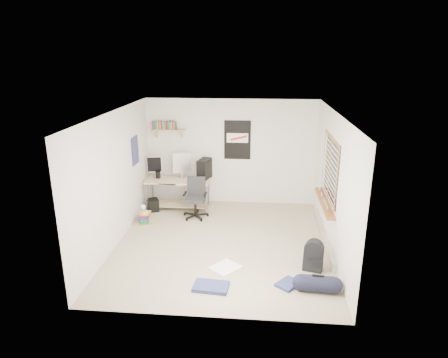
# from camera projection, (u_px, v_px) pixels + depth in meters

# --- Properties ---
(floor) EXTENTS (4.00, 4.50, 0.01)m
(floor) POSITION_uv_depth(u_px,v_px,m) (222.00, 243.00, 7.67)
(floor) COLOR gray
(floor) RESTS_ON ground
(ceiling) EXTENTS (4.00, 4.50, 0.01)m
(ceiling) POSITION_uv_depth(u_px,v_px,m) (222.00, 113.00, 6.91)
(ceiling) COLOR white
(ceiling) RESTS_ON ground
(back_wall) EXTENTS (4.00, 0.01, 2.50)m
(back_wall) POSITION_uv_depth(u_px,v_px,m) (231.00, 152.00, 9.43)
(back_wall) COLOR silver
(back_wall) RESTS_ON ground
(left_wall) EXTENTS (0.01, 4.50, 2.50)m
(left_wall) POSITION_uv_depth(u_px,v_px,m) (116.00, 179.00, 7.46)
(left_wall) COLOR silver
(left_wall) RESTS_ON ground
(right_wall) EXTENTS (0.01, 4.50, 2.50)m
(right_wall) POSITION_uv_depth(u_px,v_px,m) (334.00, 185.00, 7.12)
(right_wall) COLOR silver
(right_wall) RESTS_ON ground
(desk) EXTENTS (1.54, 0.81, 0.68)m
(desk) POSITION_uv_depth(u_px,v_px,m) (178.00, 193.00, 9.32)
(desk) COLOR #C6B689
(desk) RESTS_ON floor
(monitor_left) EXTENTS (0.36, 0.16, 0.39)m
(monitor_left) POSITION_uv_depth(u_px,v_px,m) (155.00, 170.00, 9.33)
(monitor_left) COLOR #B9B8BD
(monitor_left) RESTS_ON desk
(monitor_right) EXTENTS (0.44, 0.24, 0.47)m
(monitor_right) POSITION_uv_depth(u_px,v_px,m) (182.00, 169.00, 9.29)
(monitor_right) COLOR #99989D
(monitor_right) RESTS_ON desk
(pc_tower) EXTENTS (0.32, 0.50, 0.48)m
(pc_tower) POSITION_uv_depth(u_px,v_px,m) (204.00, 169.00, 9.23)
(pc_tower) COLOR black
(pc_tower) RESTS_ON desk
(keyboard) EXTENTS (0.45, 0.19, 0.02)m
(keyboard) POSITION_uv_depth(u_px,v_px,m) (167.00, 183.00, 8.98)
(keyboard) COLOR black
(keyboard) RESTS_ON desk
(speaker_left) EXTENTS (0.10, 0.10, 0.18)m
(speaker_left) POSITION_uv_depth(u_px,v_px,m) (158.00, 175.00, 9.29)
(speaker_left) COLOR black
(speaker_left) RESTS_ON desk
(speaker_right) EXTENTS (0.10, 0.10, 0.19)m
(speaker_right) POSITION_uv_depth(u_px,v_px,m) (200.00, 177.00, 9.16)
(speaker_right) COLOR black
(speaker_right) RESTS_ON desk
(office_chair) EXTENTS (0.59, 0.59, 0.89)m
(office_chair) POSITION_uv_depth(u_px,v_px,m) (195.00, 196.00, 8.73)
(office_chair) COLOR #242427
(office_chair) RESTS_ON floor
(wall_shelf) EXTENTS (0.80, 0.22, 0.24)m
(wall_shelf) POSITION_uv_depth(u_px,v_px,m) (169.00, 130.00, 9.28)
(wall_shelf) COLOR tan
(wall_shelf) RESTS_ON back_wall
(poster_back_wall) EXTENTS (0.62, 0.03, 0.92)m
(poster_back_wall) POSITION_uv_depth(u_px,v_px,m) (237.00, 140.00, 9.30)
(poster_back_wall) COLOR black
(poster_back_wall) RESTS_ON back_wall
(poster_left_wall) EXTENTS (0.02, 0.42, 0.60)m
(poster_left_wall) POSITION_uv_depth(u_px,v_px,m) (135.00, 151.00, 8.52)
(poster_left_wall) COLOR navy
(poster_left_wall) RESTS_ON left_wall
(window) EXTENTS (0.10, 1.50, 1.26)m
(window) POSITION_uv_depth(u_px,v_px,m) (329.00, 169.00, 7.35)
(window) COLOR brown
(window) RESTS_ON right_wall
(baseboard_heater) EXTENTS (0.08, 2.50, 0.18)m
(baseboard_heater) POSITION_uv_depth(u_px,v_px,m) (324.00, 236.00, 7.77)
(baseboard_heater) COLOR #B7B2A8
(baseboard_heater) RESTS_ON floor
(backpack) EXTENTS (0.37, 0.33, 0.43)m
(backpack) POSITION_uv_depth(u_px,v_px,m) (313.00, 258.00, 6.70)
(backpack) COLOR black
(backpack) RESTS_ON floor
(duffel_bag) EXTENTS (0.28, 0.28, 0.51)m
(duffel_bag) POSITION_uv_depth(u_px,v_px,m) (318.00, 283.00, 6.09)
(duffel_bag) COLOR black
(duffel_bag) RESTS_ON floor
(tshirt) EXTENTS (0.59, 0.60, 0.04)m
(tshirt) POSITION_uv_depth(u_px,v_px,m) (225.00, 268.00, 6.75)
(tshirt) COLOR white
(tshirt) RESTS_ON floor
(jeans_a) EXTENTS (0.57, 0.39, 0.06)m
(jeans_a) POSITION_uv_depth(u_px,v_px,m) (211.00, 287.00, 6.20)
(jeans_a) COLOR navy
(jeans_a) RESTS_ON floor
(jeans_b) EXTENTS (0.44, 0.46, 0.05)m
(jeans_b) POSITION_uv_depth(u_px,v_px,m) (288.00, 284.00, 6.28)
(jeans_b) COLOR navy
(jeans_b) RESTS_ON floor
(book_stack) EXTENTS (0.56, 0.52, 0.31)m
(book_stack) POSITION_uv_depth(u_px,v_px,m) (145.00, 216.00, 8.55)
(book_stack) COLOR brown
(book_stack) RESTS_ON floor
(desk_lamp) EXTENTS (0.13, 0.20, 0.19)m
(desk_lamp) POSITION_uv_depth(u_px,v_px,m) (145.00, 207.00, 8.46)
(desk_lamp) COLOR white
(desk_lamp) RESTS_ON book_stack
(subwoofer) EXTENTS (0.34, 0.34, 0.29)m
(subwoofer) POSITION_uv_depth(u_px,v_px,m) (153.00, 205.00, 9.20)
(subwoofer) COLOR black
(subwoofer) RESTS_ON floor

